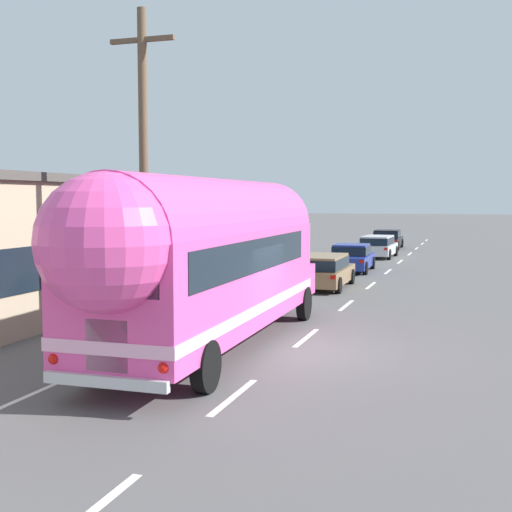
{
  "coord_description": "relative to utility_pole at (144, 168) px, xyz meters",
  "views": [
    {
      "loc": [
        4.17,
        -15.34,
        3.64
      ],
      "look_at": [
        -1.65,
        2.33,
        2.05
      ],
      "focal_mm": 47.14,
      "sensor_mm": 36.0,
      "label": 1
    }
  ],
  "objects": [
    {
      "name": "utility_pole",
      "position": [
        0.0,
        0.0,
        0.0
      ],
      "size": [
        1.8,
        0.24,
        8.5
      ],
      "color": "brown",
      "rests_on": "ground"
    },
    {
      "name": "car_second",
      "position": [
        2.35,
        17.56,
        -3.7
      ],
      "size": [
        2.03,
        4.3,
        1.37
      ],
      "color": "navy",
      "rests_on": "ground"
    },
    {
      "name": "car_lead",
      "position": [
        2.38,
        10.79,
        -3.64
      ],
      "size": [
        2.04,
        4.53,
        1.37
      ],
      "color": "olive",
      "rests_on": "ground"
    },
    {
      "name": "ground_plane",
      "position": [
        4.12,
        -0.48,
        -4.42
      ],
      "size": [
        300.0,
        300.0,
        0.0
      ],
      "primitive_type": "plane",
      "color": "#565454"
    },
    {
      "name": "lane_markings",
      "position": [
        1.56,
        12.6,
        -4.42
      ],
      "size": [
        3.76,
        80.0,
        0.01
      ],
      "color": "silver",
      "rests_on": "ground"
    },
    {
      "name": "car_fourth",
      "position": [
        2.09,
        33.66,
        -3.69
      ],
      "size": [
        2.07,
        4.54,
        1.37
      ],
      "color": "black",
      "rests_on": "ground"
    },
    {
      "name": "painted_bus",
      "position": [
        2.32,
        -1.36,
        -2.12
      ],
      "size": [
        2.73,
        12.52,
        4.12
      ],
      "color": "#EA4C9E",
      "rests_on": "ground"
    },
    {
      "name": "car_third",
      "position": [
        2.52,
        25.77,
        -3.64
      ],
      "size": [
        2.01,
        4.36,
        1.37
      ],
      "color": "silver",
      "rests_on": "ground"
    }
  ]
}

